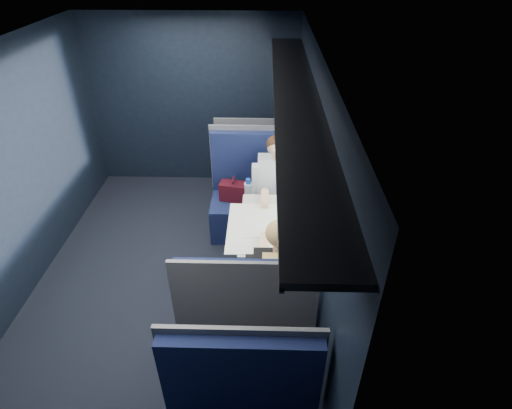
{
  "coord_description": "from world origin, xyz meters",
  "views": [
    {
      "loc": [
        0.98,
        -3.09,
        3.06
      ],
      "look_at": [
        0.9,
        0.0,
        0.95
      ],
      "focal_mm": 28.0,
      "sensor_mm": 36.0,
      "label": 1
    }
  ],
  "objects_px": {
    "table": "(270,229)",
    "woman": "(278,275)",
    "seat_row_front": "(256,164)",
    "man": "(276,187)",
    "seat_bay_far": "(247,317)",
    "bottle_small": "(290,200)",
    "laptop": "(305,221)",
    "seat_bay_near": "(253,200)",
    "cup": "(291,194)"
  },
  "relations": [
    {
      "from": "table",
      "to": "seat_bay_near",
      "type": "distance_m",
      "value": 0.93
    },
    {
      "from": "woman",
      "to": "bottle_small",
      "type": "xyz_separation_m",
      "value": [
        0.13,
        0.96,
        0.11
      ]
    },
    {
      "from": "seat_row_front",
      "to": "cup",
      "type": "distance_m",
      "value": 1.46
    },
    {
      "from": "bottle_small",
      "to": "cup",
      "type": "distance_m",
      "value": 0.2
    },
    {
      "from": "table",
      "to": "laptop",
      "type": "distance_m",
      "value": 0.37
    },
    {
      "from": "laptop",
      "to": "seat_bay_near",
      "type": "bearing_deg",
      "value": 119.46
    },
    {
      "from": "table",
      "to": "seat_row_front",
      "type": "xyz_separation_m",
      "value": [
        -0.18,
        1.8,
        -0.25
      ]
    },
    {
      "from": "table",
      "to": "laptop",
      "type": "height_order",
      "value": "laptop"
    },
    {
      "from": "table",
      "to": "cup",
      "type": "relative_size",
      "value": 10.03
    },
    {
      "from": "table",
      "to": "laptop",
      "type": "xyz_separation_m",
      "value": [
        0.34,
        -0.06,
        0.14
      ]
    },
    {
      "from": "bottle_small",
      "to": "seat_row_front",
      "type": "bearing_deg",
      "value": 103.89
    },
    {
      "from": "man",
      "to": "cup",
      "type": "distance_m",
      "value": 0.31
    },
    {
      "from": "seat_bay_far",
      "to": "cup",
      "type": "height_order",
      "value": "seat_bay_far"
    },
    {
      "from": "woman",
      "to": "seat_row_front",
      "type": "bearing_deg",
      "value": 95.7
    },
    {
      "from": "laptop",
      "to": "woman",
      "type": "bearing_deg",
      "value": -112.4
    },
    {
      "from": "laptop",
      "to": "bottle_small",
      "type": "distance_m",
      "value": 0.34
    },
    {
      "from": "table",
      "to": "seat_bay_near",
      "type": "xyz_separation_m",
      "value": [
        -0.19,
        0.87,
        -0.24
      ]
    },
    {
      "from": "seat_bay_near",
      "to": "man",
      "type": "xyz_separation_m",
      "value": [
        0.26,
        -0.17,
        0.3
      ]
    },
    {
      "from": "seat_bay_far",
      "to": "cup",
      "type": "relative_size",
      "value": 12.63
    },
    {
      "from": "seat_row_front",
      "to": "man",
      "type": "bearing_deg",
      "value": -77.17
    },
    {
      "from": "seat_bay_near",
      "to": "laptop",
      "type": "relative_size",
      "value": 3.26
    },
    {
      "from": "seat_bay_far",
      "to": "bottle_small",
      "type": "height_order",
      "value": "seat_bay_far"
    },
    {
      "from": "seat_row_front",
      "to": "seat_bay_near",
      "type": "bearing_deg",
      "value": -90.51
    },
    {
      "from": "seat_bay_far",
      "to": "seat_row_front",
      "type": "relative_size",
      "value": 1.09
    },
    {
      "from": "seat_bay_far",
      "to": "bottle_small",
      "type": "bearing_deg",
      "value": 71.28
    },
    {
      "from": "laptop",
      "to": "table",
      "type": "bearing_deg",
      "value": 170.15
    },
    {
      "from": "laptop",
      "to": "bottle_small",
      "type": "bearing_deg",
      "value": 113.64
    },
    {
      "from": "woman",
      "to": "laptop",
      "type": "distance_m",
      "value": 0.71
    },
    {
      "from": "man",
      "to": "woman",
      "type": "bearing_deg",
      "value": -90.0
    },
    {
      "from": "seat_bay_near",
      "to": "bottle_small",
      "type": "height_order",
      "value": "seat_bay_near"
    },
    {
      "from": "seat_row_front",
      "to": "laptop",
      "type": "relative_size",
      "value": 3.0
    },
    {
      "from": "bottle_small",
      "to": "cup",
      "type": "relative_size",
      "value": 2.33
    },
    {
      "from": "table",
      "to": "woman",
      "type": "bearing_deg",
      "value": -84.55
    },
    {
      "from": "seat_bay_far",
      "to": "table",
      "type": "bearing_deg",
      "value": 78.22
    },
    {
      "from": "bottle_small",
      "to": "woman",
      "type": "bearing_deg",
      "value": -97.82
    },
    {
      "from": "woman",
      "to": "cup",
      "type": "distance_m",
      "value": 1.16
    },
    {
      "from": "seat_bay_far",
      "to": "seat_row_front",
      "type": "xyz_separation_m",
      "value": [
        0.0,
        2.67,
        -0.0
      ]
    },
    {
      "from": "table",
      "to": "seat_bay_far",
      "type": "xyz_separation_m",
      "value": [
        -0.18,
        -0.87,
        -0.25
      ]
    },
    {
      "from": "seat_bay_far",
      "to": "woman",
      "type": "bearing_deg",
      "value": 33.82
    },
    {
      "from": "seat_bay_far",
      "to": "woman",
      "type": "xyz_separation_m",
      "value": [
        0.25,
        0.17,
        0.31
      ]
    },
    {
      "from": "seat_row_front",
      "to": "man",
      "type": "height_order",
      "value": "man"
    },
    {
      "from": "cup",
      "to": "table",
      "type": "bearing_deg",
      "value": -116.51
    },
    {
      "from": "man",
      "to": "bottle_small",
      "type": "relative_size",
      "value": 5.68
    },
    {
      "from": "table",
      "to": "cup",
      "type": "height_order",
      "value": "cup"
    },
    {
      "from": "laptop",
      "to": "cup",
      "type": "height_order",
      "value": "laptop"
    },
    {
      "from": "bottle_small",
      "to": "laptop",
      "type": "bearing_deg",
      "value": -66.36
    },
    {
      "from": "bottle_small",
      "to": "man",
      "type": "bearing_deg",
      "value": 106.44
    },
    {
      "from": "man",
      "to": "cup",
      "type": "height_order",
      "value": "man"
    },
    {
      "from": "table",
      "to": "man",
      "type": "distance_m",
      "value": 0.7
    },
    {
      "from": "seat_bay_far",
      "to": "seat_row_front",
      "type": "height_order",
      "value": "seat_bay_far"
    }
  ]
}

